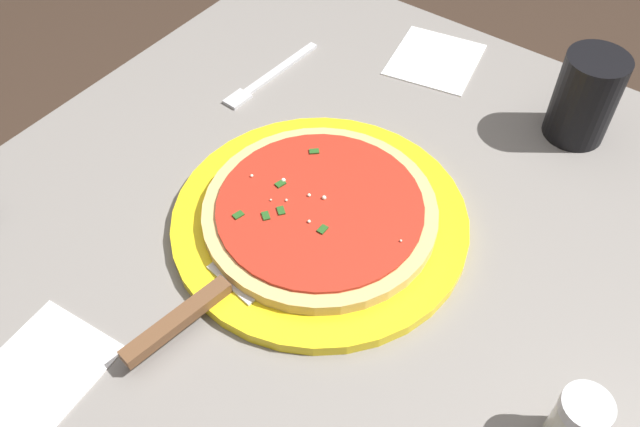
{
  "coord_description": "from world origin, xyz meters",
  "views": [
    {
      "loc": [
        -0.38,
        -0.3,
        1.38
      ],
      "look_at": [
        0.03,
        -0.01,
        0.79
      ],
      "focal_mm": 37.18,
      "sensor_mm": 36.0,
      "label": 1
    }
  ],
  "objects_px": {
    "cup_tall_drink": "(585,97)",
    "napkin_folded_right": "(31,382)",
    "napkin_loose_left": "(435,60)",
    "fork": "(268,78)",
    "pizza": "(320,211)",
    "pizza_server": "(209,298)",
    "parmesan_shaker": "(577,422)",
    "serving_plate": "(320,220)"
  },
  "relations": [
    {
      "from": "serving_plate",
      "to": "napkin_loose_left",
      "type": "distance_m",
      "value": 0.37
    },
    {
      "from": "napkin_folded_right",
      "to": "parmesan_shaker",
      "type": "bearing_deg",
      "value": -60.23
    },
    {
      "from": "fork",
      "to": "napkin_folded_right",
      "type": "bearing_deg",
      "value": -167.55
    },
    {
      "from": "fork",
      "to": "cup_tall_drink",
      "type": "bearing_deg",
      "value": -69.38
    },
    {
      "from": "napkin_folded_right",
      "to": "pizza_server",
      "type": "bearing_deg",
      "value": -26.94
    },
    {
      "from": "serving_plate",
      "to": "parmesan_shaker",
      "type": "distance_m",
      "value": 0.35
    },
    {
      "from": "parmesan_shaker",
      "to": "pizza",
      "type": "bearing_deg",
      "value": 77.42
    },
    {
      "from": "cup_tall_drink",
      "to": "napkin_folded_right",
      "type": "height_order",
      "value": "cup_tall_drink"
    },
    {
      "from": "pizza_server",
      "to": "parmesan_shaker",
      "type": "relative_size",
      "value": 3.03
    },
    {
      "from": "cup_tall_drink",
      "to": "napkin_loose_left",
      "type": "distance_m",
      "value": 0.24
    },
    {
      "from": "napkin_folded_right",
      "to": "serving_plate",
      "type": "bearing_deg",
      "value": -18.54
    },
    {
      "from": "napkin_loose_left",
      "to": "parmesan_shaker",
      "type": "xyz_separation_m",
      "value": [
        -0.44,
        -0.39,
        0.04
      ]
    },
    {
      "from": "cup_tall_drink",
      "to": "fork",
      "type": "bearing_deg",
      "value": 110.62
    },
    {
      "from": "napkin_folded_right",
      "to": "fork",
      "type": "height_order",
      "value": "fork"
    },
    {
      "from": "napkin_folded_right",
      "to": "parmesan_shaker",
      "type": "distance_m",
      "value": 0.52
    },
    {
      "from": "cup_tall_drink",
      "to": "parmesan_shaker",
      "type": "relative_size",
      "value": 1.63
    },
    {
      "from": "napkin_loose_left",
      "to": "pizza_server",
      "type": "bearing_deg",
      "value": -177.4
    },
    {
      "from": "napkin_loose_left",
      "to": "serving_plate",
      "type": "bearing_deg",
      "value": -172.2
    },
    {
      "from": "serving_plate",
      "to": "pizza_server",
      "type": "xyz_separation_m",
      "value": [
        -0.16,
        0.03,
        0.01
      ]
    },
    {
      "from": "cup_tall_drink",
      "to": "fork",
      "type": "relative_size",
      "value": 0.65
    },
    {
      "from": "cup_tall_drink",
      "to": "napkin_loose_left",
      "type": "bearing_deg",
      "value": 82.09
    },
    {
      "from": "serving_plate",
      "to": "cup_tall_drink",
      "type": "relative_size",
      "value": 2.89
    },
    {
      "from": "serving_plate",
      "to": "pizza",
      "type": "bearing_deg",
      "value": 110.84
    },
    {
      "from": "serving_plate",
      "to": "cup_tall_drink",
      "type": "xyz_separation_m",
      "value": [
        0.33,
        -0.18,
        0.05
      ]
    },
    {
      "from": "napkin_folded_right",
      "to": "parmesan_shaker",
      "type": "height_order",
      "value": "parmesan_shaker"
    },
    {
      "from": "serving_plate",
      "to": "pizza_server",
      "type": "relative_size",
      "value": 1.55
    },
    {
      "from": "parmesan_shaker",
      "to": "fork",
      "type": "bearing_deg",
      "value": 65.7
    },
    {
      "from": "pizza_server",
      "to": "napkin_loose_left",
      "type": "relative_size",
      "value": 1.68
    },
    {
      "from": "napkin_folded_right",
      "to": "fork",
      "type": "relative_size",
      "value": 0.83
    },
    {
      "from": "napkin_folded_right",
      "to": "fork",
      "type": "distance_m",
      "value": 0.52
    },
    {
      "from": "pizza_server",
      "to": "napkin_loose_left",
      "type": "distance_m",
      "value": 0.53
    },
    {
      "from": "pizza_server",
      "to": "serving_plate",
      "type": "bearing_deg",
      "value": -8.93
    },
    {
      "from": "pizza_server",
      "to": "fork",
      "type": "bearing_deg",
      "value": 30.13
    },
    {
      "from": "fork",
      "to": "pizza_server",
      "type": "bearing_deg",
      "value": -149.87
    },
    {
      "from": "napkin_loose_left",
      "to": "fork",
      "type": "bearing_deg",
      "value": 136.46
    },
    {
      "from": "pizza_server",
      "to": "cup_tall_drink",
      "type": "relative_size",
      "value": 1.86
    },
    {
      "from": "cup_tall_drink",
      "to": "napkin_folded_right",
      "type": "xyz_separation_m",
      "value": [
        -0.66,
        0.29,
        -0.06
      ]
    },
    {
      "from": "napkin_loose_left",
      "to": "parmesan_shaker",
      "type": "relative_size",
      "value": 1.81
    },
    {
      "from": "pizza",
      "to": "pizza_server",
      "type": "xyz_separation_m",
      "value": [
        -0.16,
        0.03,
        -0.0
      ]
    },
    {
      "from": "napkin_folded_right",
      "to": "cup_tall_drink",
      "type": "bearing_deg",
      "value": -23.71
    },
    {
      "from": "napkin_loose_left",
      "to": "fork",
      "type": "xyz_separation_m",
      "value": [
        -0.18,
        0.17,
        0.0
      ]
    },
    {
      "from": "serving_plate",
      "to": "pizza_server",
      "type": "distance_m",
      "value": 0.17
    }
  ]
}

